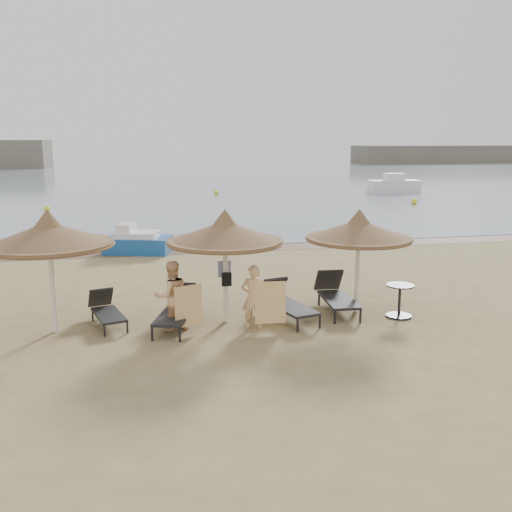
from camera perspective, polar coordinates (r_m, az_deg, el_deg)
The scene contains 21 objects.
ground at distance 13.63m, azimuth -1.82°, elevation -6.88°, with size 160.00×160.00×0.00m, color #978354.
sea at distance 92.85m, azimuth -10.51°, elevation 8.89°, with size 200.00×140.00×0.03m, color gray.
wet_sand_strip at distance 22.66m, azimuth -5.94°, elevation 0.62°, with size 200.00×1.60×0.01m, color brown.
palapa_left at distance 13.41m, azimuth -20.01°, elevation 1.99°, with size 2.85×2.85×2.82m.
palapa_center at distance 13.34m, azimuth -3.11°, elevation 2.34°, with size 2.76×2.76×2.74m.
palapa_right at distance 14.38m, azimuth 10.25°, elevation 2.55°, with size 2.66×2.66×2.64m.
lounger_far_left at distance 14.08m, azimuth -14.75°, elevation -5.21°, with size 1.00×1.79×0.76m.
lounger_near_left at distance 13.60m, azimuth -7.83°, elevation -5.22°, with size 1.27×2.16×0.92m.
lounger_near_right at distance 14.07m, azimuth 2.97°, elevation -4.58°, with size 1.16×2.11×0.90m.
lounger_far_right at distance 14.81m, azimuth 7.94°, elevation -3.78°, with size 0.84×2.13×0.93m.
side_table at distance 14.54m, azimuth 14.14°, elevation -4.46°, with size 0.68×0.68×0.82m.
person_left at distance 13.14m, azimuth -8.46°, elevation -3.42°, with size 0.87×0.57×1.89m, color #E2AF7D.
person_right at distance 13.08m, azimuth -0.26°, elevation -3.64°, with size 0.81×0.53×1.77m, color #E2AF7D.
towel_left at distance 12.91m, azimuth -6.77°, elevation -4.98°, with size 0.64×0.28×0.95m.
towel_right at distance 12.97m, azimuth 1.48°, elevation -4.69°, with size 0.71×0.08×0.99m.
bag_patterned at distance 13.69m, azimuth -3.18°, elevation -1.31°, with size 0.31×0.13×0.38m.
bag_dark at distance 13.41m, azimuth -2.96°, elevation -2.34°, with size 0.23×0.09×0.32m.
pedal_boat at distance 22.42m, azimuth -11.78°, elevation 1.40°, with size 2.73×2.06×1.13m.
buoy_left at distance 36.24m, azimuth -20.18°, elevation 4.45°, with size 0.39×0.39×0.39m, color yellow.
buoy_mid at distance 44.68m, azimuth -3.98°, elevation 6.39°, with size 0.39×0.39×0.39m, color yellow.
buoy_right at distance 39.42m, azimuth 15.54°, elevation 5.29°, with size 0.40×0.40×0.40m, color yellow.
Camera 1 is at (-2.21, -12.73, 4.36)m, focal length 40.00 mm.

